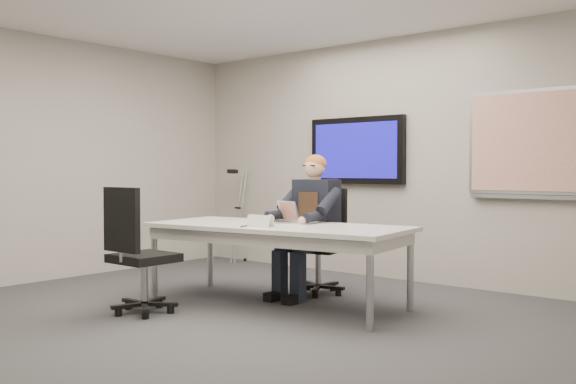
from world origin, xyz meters
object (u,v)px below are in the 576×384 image
Objects in this scene: seated_person at (305,240)px; conference_table at (277,234)px; office_chair_far at (320,260)px; laptop at (283,217)px; office_chair_near at (140,274)px.

conference_table is at bearing -88.20° from seated_person.
office_chair_far is 0.76× the size of seated_person.
office_chair_far reaches higher than laptop.
seated_person is (0.65, 1.53, 0.22)m from office_chair_near.
seated_person is at bearing -113.16° from office_chair_near.
laptop is at bearing -108.03° from office_chair_far.
office_chair_far is 3.15× the size of laptop.
office_chair_near reaches higher than conference_table.
conference_table is 0.81m from office_chair_far.
office_chair_near is at bearing -121.37° from office_chair_far.
seated_person is at bearing -99.66° from office_chair_far.
laptop is (-0.06, -0.52, 0.47)m from office_chair_far.
seated_person is at bearing 87.39° from conference_table.
laptop is (0.58, 1.27, 0.46)m from office_chair_near.
conference_table is 7.53× the size of laptop.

